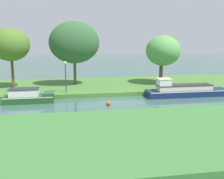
# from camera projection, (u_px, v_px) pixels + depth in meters

# --- Properties ---
(ground_plane) EXTENTS (120.00, 120.00, 0.00)m
(ground_plane) POSITION_uv_depth(u_px,v_px,m) (115.00, 102.00, 24.60)
(ground_plane) COLOR #395C53
(riverbank_far) EXTENTS (72.00, 10.00, 0.40)m
(riverbank_far) POSITION_uv_depth(u_px,v_px,m) (104.00, 86.00, 31.32)
(riverbank_far) COLOR #467732
(riverbank_far) RESTS_ON ground_plane
(riverbank_near) EXTENTS (72.00, 10.00, 0.40)m
(riverbank_near) POSITION_uv_depth(u_px,v_px,m) (143.00, 135.00, 15.86)
(riverbank_near) COLOR #3C7637
(riverbank_near) RESTS_ON ground_plane
(forest_barge) EXTENTS (4.40, 1.79, 1.26)m
(forest_barge) POSITION_uv_depth(u_px,v_px,m) (28.00, 96.00, 24.40)
(forest_barge) COLOR #204E23
(forest_barge) RESTS_ON ground_plane
(navy_narrowboat) EXTENTS (8.24, 1.82, 1.81)m
(navy_narrowboat) POSITION_uv_depth(u_px,v_px,m) (185.00, 91.00, 26.83)
(navy_narrowboat) COLOR navy
(navy_narrowboat) RESTS_ON ground_plane
(willow_tree_left) EXTENTS (3.92, 3.60, 6.19)m
(willow_tree_left) POSITION_uv_depth(u_px,v_px,m) (10.00, 45.00, 28.14)
(willow_tree_left) COLOR brown
(willow_tree_left) RESTS_ON riverbank_far
(willow_tree_centre) EXTENTS (5.48, 3.92, 6.98)m
(willow_tree_centre) POSITION_uv_depth(u_px,v_px,m) (74.00, 43.00, 29.69)
(willow_tree_centre) COLOR brown
(willow_tree_centre) RESTS_ON riverbank_far
(willow_tree_right) EXTENTS (3.85, 4.28, 5.47)m
(willow_tree_right) POSITION_uv_depth(u_px,v_px,m) (163.00, 51.00, 30.87)
(willow_tree_right) COLOR brown
(willow_tree_right) RESTS_ON riverbank_far
(lamp_post) EXTENTS (0.24, 0.24, 3.03)m
(lamp_post) POSITION_uv_depth(u_px,v_px,m) (66.00, 73.00, 26.41)
(lamp_post) COLOR #333338
(lamp_post) RESTS_ON riverbank_far
(mooring_post_near) EXTENTS (0.19, 0.19, 0.73)m
(mooring_post_near) POSITION_uv_depth(u_px,v_px,m) (17.00, 92.00, 25.24)
(mooring_post_near) COLOR #423B31
(mooring_post_near) RESTS_ON riverbank_far
(channel_buoy) EXTENTS (0.39, 0.39, 0.39)m
(channel_buoy) POSITION_uv_depth(u_px,v_px,m) (108.00, 103.00, 23.33)
(channel_buoy) COLOR #E55919
(channel_buoy) RESTS_ON ground_plane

